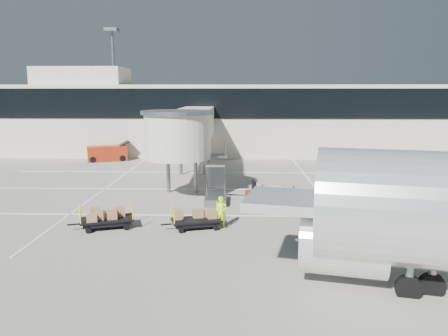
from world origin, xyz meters
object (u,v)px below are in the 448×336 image
(box_cart_near, at_px, (197,220))
(ground_worker, at_px, (221,212))
(box_cart_far, at_px, (106,220))
(minivan, at_px, (333,171))
(suitcase_cart, at_px, (312,202))
(baggage_tug, at_px, (265,195))
(belt_loader, at_px, (108,153))

(box_cart_near, relative_size, ground_worker, 1.93)
(box_cart_far, distance_m, minivan, 18.89)
(box_cart_far, bearing_deg, suitcase_cart, 1.27)
(suitcase_cart, height_order, box_cart_far, box_cart_far)
(baggage_tug, height_order, box_cart_near, baggage_tug)
(box_cart_near, distance_m, minivan, 15.31)
(belt_loader, bearing_deg, box_cart_far, -93.29)
(baggage_tug, xyz_separation_m, box_cart_far, (-8.81, -5.83, -0.04))
(suitcase_cart, height_order, ground_worker, ground_worker)
(suitcase_cart, bearing_deg, minivan, 84.74)
(minivan, relative_size, belt_loader, 1.03)
(ground_worker, bearing_deg, box_cart_near, 175.69)
(baggage_tug, bearing_deg, suitcase_cart, -38.75)
(suitcase_cart, bearing_deg, ground_worker, -130.00)
(suitcase_cart, relative_size, belt_loader, 0.74)
(suitcase_cart, relative_size, box_cart_near, 1.04)
(ground_worker, bearing_deg, box_cart_far, 167.38)
(suitcase_cart, xyz_separation_m, belt_loader, (-18.44, 18.84, 0.32))
(ground_worker, relative_size, belt_loader, 0.37)
(ground_worker, bearing_deg, minivan, 37.06)
(box_cart_near, height_order, minivan, minivan)
(belt_loader, bearing_deg, suitcase_cart, -65.21)
(ground_worker, height_order, belt_loader, belt_loader)
(baggage_tug, xyz_separation_m, belt_loader, (-15.57, 17.28, 0.25))
(baggage_tug, height_order, ground_worker, ground_worker)
(ground_worker, relative_size, minivan, 0.36)
(box_cart_near, distance_m, ground_worker, 1.35)
(ground_worker, height_order, minivan, ground_worker)
(baggage_tug, distance_m, belt_loader, 23.27)
(minivan, bearing_deg, ground_worker, -109.43)
(suitcase_cart, distance_m, belt_loader, 26.36)
(ground_worker, bearing_deg, suitcase_cart, 17.84)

